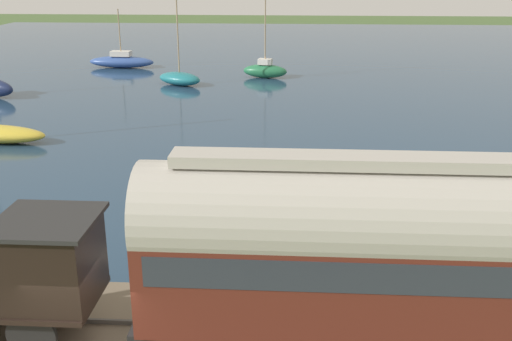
% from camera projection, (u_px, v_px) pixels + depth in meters
% --- Properties ---
extents(harbor_water, '(80.00, 80.00, 0.01)m').
position_uv_depth(harbor_water, '(246.00, 65.00, 54.64)').
color(harbor_water, navy).
rests_on(harbor_water, ground).
extents(passenger_coach, '(2.31, 9.28, 4.56)m').
position_uv_depth(passenger_coach, '(349.00, 247.00, 12.68)').
color(passenger_coach, black).
rests_on(passenger_coach, rail_embankment).
extents(sailboat_green, '(1.97, 3.78, 8.39)m').
position_uv_depth(sailboat_green, '(265.00, 70.00, 48.45)').
color(sailboat_green, '#236B42').
rests_on(sailboat_green, harbor_water).
extents(sailboat_blue, '(1.96, 5.89, 5.08)m').
position_uv_depth(sailboat_blue, '(122.00, 61.00, 53.21)').
color(sailboat_blue, '#335199').
rests_on(sailboat_blue, harbor_water).
extents(sailboat_teal, '(3.27, 4.05, 8.53)m').
position_uv_depth(sailboat_teal, '(180.00, 78.00, 45.55)').
color(sailboat_teal, '#1E707A').
rests_on(sailboat_teal, harbor_water).
extents(rowboat_near_shore, '(1.56, 2.39, 0.37)m').
position_uv_depth(rowboat_near_shore, '(0.00, 223.00, 20.99)').
color(rowboat_near_shore, beige).
rests_on(rowboat_near_shore, harbor_water).
extents(rowboat_off_pier, '(1.01, 2.31, 0.47)m').
position_uv_depth(rowboat_off_pier, '(210.00, 259.00, 18.30)').
color(rowboat_off_pier, beige).
rests_on(rowboat_off_pier, harbor_water).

